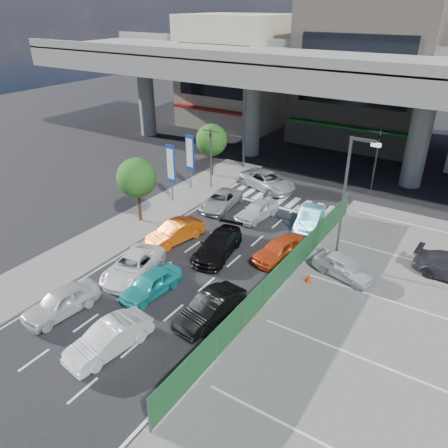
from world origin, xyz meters
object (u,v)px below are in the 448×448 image
Objects in this scene: wagon_silver_front_left at (221,200)px; traffic_light_right at (378,145)px; parked_sedan_white at (344,267)px; street_lamp_right at (347,193)px; tree_near at (137,178)px; traffic_cone at (309,277)px; hatch_white_back_mid at (109,338)px; van_white_back_left at (61,302)px; sedan_black_mid at (218,245)px; hatch_black_mid_right at (211,308)px; taxi_orange_left at (175,232)px; sedan_white_mid_left at (133,266)px; taxi_orange_right at (280,249)px; crossing_wagon_silver at (267,181)px; sedan_white_front_mid at (257,210)px; kei_truck_front_right at (310,219)px; signboard_far at (190,154)px; traffic_light_left at (211,144)px; street_lamp_left at (246,119)px; taxi_teal_mid at (151,284)px.

traffic_light_right is at bearing 41.67° from wagon_silver_front_left.
wagon_silver_front_left is at bearing 83.68° from parked_sedan_white.
street_lamp_right is at bearing 47.63° from parked_sedan_white.
street_lamp_right is 1.67× the size of tree_near.
traffic_cone is at bearing -86.71° from traffic_light_right.
van_white_back_left is at bearing 179.59° from hatch_white_back_mid.
tree_near reaches higher than sedan_black_mid.
wagon_silver_front_left is (-6.84, 11.46, -0.08)m from hatch_black_mid_right.
van_white_back_left is 0.97× the size of taxi_orange_left.
sedan_white_mid_left is 1.06× the size of wagon_silver_front_left.
hatch_black_mid_right is at bearing 163.02° from parked_sedan_white.
tree_near reaches higher than taxi_orange_left.
taxi_orange_left is at bearing -151.47° from taxi_orange_right.
traffic_light_right reaches higher than tree_near.
tree_near is 15.15m from parked_sedan_white.
hatch_white_back_mid reaches higher than parked_sedan_white.
hatch_black_mid_right is at bearing -27.40° from taxi_orange_left.
sedan_white_mid_left is at bearing 135.90° from parked_sedan_white.
crossing_wagon_silver is (-9.29, 8.48, -4.04)m from street_lamp_right.
street_lamp_right is 2.06× the size of sedan_white_front_mid.
taxi_orange_right and kei_truck_front_right have the same top height.
traffic_light_right is 13.67m from wagon_silver_front_left.
hatch_black_mid_right is (2.65, 4.34, 0.00)m from hatch_white_back_mid.
crossing_wagon_silver is (5.48, 3.49, -2.33)m from signboard_far.
sedan_white_front_mid is (3.27, -0.08, 0.05)m from wagon_silver_front_left.
sedan_black_mid is (-3.14, 5.43, 0.00)m from hatch_black_mid_right.
sedan_white_mid_left is at bearing -162.98° from crossing_wagon_silver.
traffic_cone is at bearing -105.80° from street_lamp_right.
kei_truck_front_right is at bearing 28.06° from tree_near.
sedan_white_mid_left is 16.01m from crossing_wagon_silver.
traffic_light_left reaches higher than sedan_black_mid.
van_white_back_left is 12.95m from taxi_orange_right.
hatch_black_mid_right is 8.49m from parked_sedan_white.
sedan_white_mid_left is 1.11× the size of taxi_orange_left.
taxi_orange_left is (3.21, -8.98, -3.25)m from traffic_light_left.
traffic_light_right is 1.24× the size of taxi_orange_left.
taxi_orange_left and taxi_orange_right have the same top height.
tree_near is at bearing -136.18° from sedan_white_front_mid.
parked_sedan_white is at bearing -115.11° from crossing_wagon_silver.
street_lamp_left reaches higher than traffic_light_right.
hatch_black_mid_right is at bearing -69.92° from sedan_black_mid.
street_lamp_right is at bearing 74.20° from traffic_cone.
street_lamp_right is 16.44m from van_white_back_left.
traffic_light_right is 15.38m from signboard_far.
parked_sedan_white reaches higher than taxi_teal_mid.
tree_near is 6.87m from wagon_silver_front_left.
taxi_orange_left is (-3.83, 9.70, 0.00)m from hatch_white_back_mid.
wagon_silver_front_left is at bearing 111.59° from sedan_black_mid.
street_lamp_left reaches higher than signboard_far.
street_lamp_left is (-11.83, -1.00, 0.83)m from traffic_light_right.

